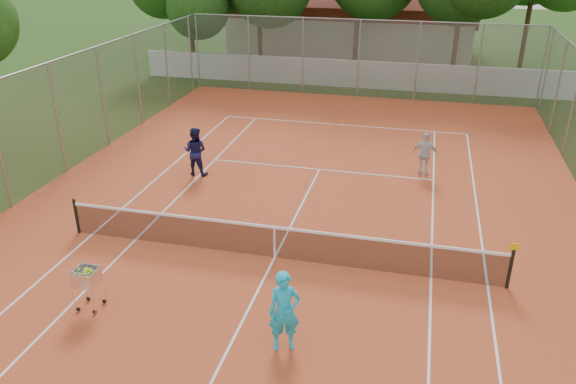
% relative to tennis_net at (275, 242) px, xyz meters
% --- Properties ---
extents(ground, '(120.00, 120.00, 0.00)m').
position_rel_tennis_net_xyz_m(ground, '(0.00, 0.00, -0.51)').
color(ground, '#1D390F').
rests_on(ground, ground).
extents(court_pad, '(18.00, 34.00, 0.02)m').
position_rel_tennis_net_xyz_m(court_pad, '(0.00, 0.00, -0.50)').
color(court_pad, '#C04C25').
rests_on(court_pad, ground).
extents(court_lines, '(10.98, 23.78, 0.01)m').
position_rel_tennis_net_xyz_m(court_lines, '(0.00, 0.00, -0.49)').
color(court_lines, white).
rests_on(court_lines, court_pad).
extents(tennis_net, '(11.88, 0.10, 0.98)m').
position_rel_tennis_net_xyz_m(tennis_net, '(0.00, 0.00, 0.00)').
color(tennis_net, black).
rests_on(tennis_net, court_pad).
extents(perimeter_fence, '(18.00, 34.00, 4.00)m').
position_rel_tennis_net_xyz_m(perimeter_fence, '(0.00, 0.00, 1.49)').
color(perimeter_fence, slate).
rests_on(perimeter_fence, ground).
extents(boundary_wall, '(26.00, 0.30, 1.50)m').
position_rel_tennis_net_xyz_m(boundary_wall, '(0.00, 19.00, 0.24)').
color(boundary_wall, white).
rests_on(boundary_wall, ground).
extents(clubhouse, '(16.40, 9.00, 4.40)m').
position_rel_tennis_net_xyz_m(clubhouse, '(-2.00, 29.00, 1.69)').
color(clubhouse, beige).
rests_on(clubhouse, ground).
extents(player_near, '(0.78, 0.65, 1.82)m').
position_rel_tennis_net_xyz_m(player_near, '(1.13, -3.42, 0.42)').
color(player_near, '#1BB9E6').
rests_on(player_near, court_pad).
extents(player_far_left, '(0.86, 0.67, 1.76)m').
position_rel_tennis_net_xyz_m(player_far_left, '(-4.25, 4.91, 0.39)').
color(player_far_left, '#171847').
rests_on(player_far_left, court_pad).
extents(player_far_right, '(0.99, 0.55, 1.60)m').
position_rel_tennis_net_xyz_m(player_far_right, '(3.74, 6.81, 0.31)').
color(player_far_right, silver).
rests_on(player_far_right, court_pad).
extents(ball_hopper, '(0.65, 0.65, 1.13)m').
position_rel_tennis_net_xyz_m(ball_hopper, '(-3.59, -3.16, 0.07)').
color(ball_hopper, silver).
rests_on(ball_hopper, court_pad).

